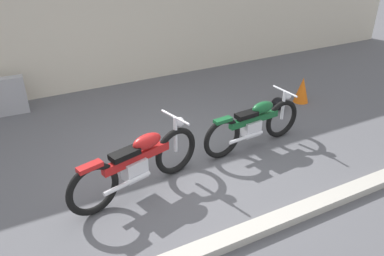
# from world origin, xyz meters

# --- Properties ---
(ground_plane) EXTENTS (40.00, 40.00, 0.00)m
(ground_plane) POSITION_xyz_m (0.00, 0.00, 0.00)
(ground_plane) COLOR #56565B
(building_wall) EXTENTS (18.00, 0.30, 3.59)m
(building_wall) POSITION_xyz_m (0.00, 3.92, 1.80)
(building_wall) COLOR beige
(building_wall) RESTS_ON ground_plane
(curb_strip) EXTENTS (18.00, 0.24, 0.12)m
(curb_strip) POSITION_xyz_m (0.00, -1.84, 0.06)
(curb_strip) COLOR #B7B2A8
(curb_strip) RESTS_ON ground_plane
(stone_marker) EXTENTS (0.73, 0.23, 0.77)m
(stone_marker) POSITION_xyz_m (-2.15, 3.22, 0.38)
(stone_marker) COLOR #9E9EA3
(stone_marker) RESTS_ON ground_plane
(helmet) EXTENTS (0.27, 0.27, 0.27)m
(helmet) POSITION_xyz_m (2.78, 0.88, 0.14)
(helmet) COLOR black
(helmet) RESTS_ON ground_plane
(traffic_cone) EXTENTS (0.32, 0.32, 0.55)m
(traffic_cone) POSITION_xyz_m (3.49, 0.97, 0.28)
(traffic_cone) COLOR orange
(traffic_cone) RESTS_ON ground_plane
(motorcycle_red) EXTENTS (2.12, 0.80, 0.97)m
(motorcycle_red) POSITION_xyz_m (-0.70, -0.35, 0.47)
(motorcycle_red) COLOR black
(motorcycle_red) RESTS_ON ground_plane
(motorcycle_green) EXTENTS (2.01, 0.56, 0.90)m
(motorcycle_green) POSITION_xyz_m (1.48, -0.08, 0.43)
(motorcycle_green) COLOR black
(motorcycle_green) RESTS_ON ground_plane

